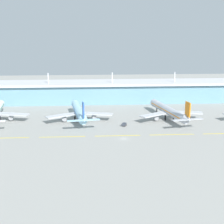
# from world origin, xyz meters

# --- Properties ---
(ground_plane) EXTENTS (600.00, 600.00, 0.00)m
(ground_plane) POSITION_xyz_m (0.00, 0.00, 0.00)
(ground_plane) COLOR gray
(terminal_building) EXTENTS (288.00, 34.00, 27.32)m
(terminal_building) POSITION_xyz_m (-0.00, 108.46, 9.36)
(terminal_building) COLOR #6693A8
(terminal_building) RESTS_ON ground
(airliner_near_middle) EXTENTS (48.34, 63.36, 18.90)m
(airliner_near_middle) POSITION_xyz_m (-27.85, 44.06, 6.45)
(airliner_near_middle) COLOR #9ED1EA
(airliner_near_middle) RESTS_ON ground
(airliner_far_middle) EXTENTS (47.93, 66.75, 18.90)m
(airliner_far_middle) POSITION_xyz_m (37.34, 42.82, 6.45)
(airliner_far_middle) COLOR #ADB2BC
(airliner_far_middle) RESTS_ON ground
(taxiway_stripe_west) EXTENTS (28.00, 0.70, 0.04)m
(taxiway_stripe_west) POSITION_xyz_m (-71.00, 6.24, 0.02)
(taxiway_stripe_west) COLOR yellow
(taxiway_stripe_west) RESTS_ON ground
(taxiway_stripe_mid_west) EXTENTS (28.00, 0.70, 0.04)m
(taxiway_stripe_mid_west) POSITION_xyz_m (-37.00, 6.24, 0.02)
(taxiway_stripe_mid_west) COLOR yellow
(taxiway_stripe_mid_west) RESTS_ON ground
(taxiway_stripe_centre) EXTENTS (28.00, 0.70, 0.04)m
(taxiway_stripe_centre) POSITION_xyz_m (-3.00, 6.24, 0.02)
(taxiway_stripe_centre) COLOR yellow
(taxiway_stripe_centre) RESTS_ON ground
(taxiway_stripe_mid_east) EXTENTS (28.00, 0.70, 0.04)m
(taxiway_stripe_mid_east) POSITION_xyz_m (31.00, 6.24, 0.02)
(taxiway_stripe_mid_east) COLOR yellow
(taxiway_stripe_mid_east) RESTS_ON ground
(pushback_tug) EXTENTS (3.82, 4.97, 1.85)m
(pushback_tug) POSITION_xyz_m (3.15, 27.86, 1.10)
(pushback_tug) COLOR #333842
(pushback_tug) RESTS_ON ground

